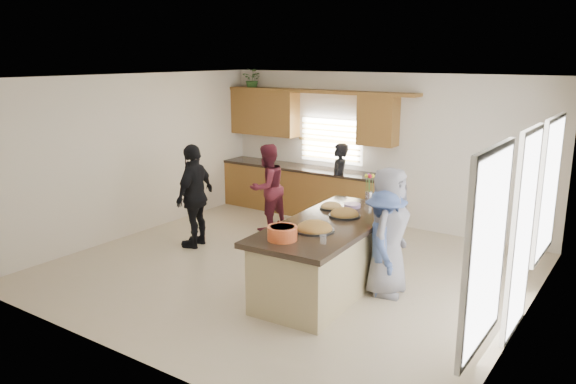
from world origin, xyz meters
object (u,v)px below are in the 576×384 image
Objects in this scene: woman_right_back at (385,243)px; woman_left_mid at (267,187)px; salad_bowl at (282,232)px; woman_left_back at (338,183)px; woman_right_front at (388,232)px; woman_left_front at (195,196)px; island at (329,257)px.

woman_left_mid is at bearing 34.53° from woman_right_back.
woman_left_back is (-1.37, 3.83, -0.29)m from salad_bowl.
woman_left_mid is 3.31m from woman_right_front.
woman_left_front is (-0.44, -1.41, 0.07)m from woman_left_mid.
island is 1.61× the size of woman_left_front.
woman_left_front is 1.17× the size of woman_right_back.
salad_bowl is 0.21× the size of woman_left_front.
woman_left_front is at bearing 170.62° from island.
woman_right_front reaches higher than woman_left_mid.
woman_left_front reaches higher than woman_left_mid.
woman_left_mid is 0.91× the size of woman_right_front.
woman_right_back is 0.15m from woman_right_front.
woman_left_front is (-2.63, 1.27, -0.18)m from salad_bowl.
woman_left_back is (-1.47, 2.86, 0.30)m from island.
woman_left_front is at bearing 154.28° from salad_bowl.
woman_left_mid is 0.91× the size of woman_left_front.
woman_left_mid is 1.48m from woman_left_front.
salad_bowl is at bearing 51.92° from woman_left_front.
woman_right_front is at bearing 14.98° from woman_left_back.
woman_left_front is (-1.26, -2.56, 0.10)m from woman_left_back.
woman_left_front reaches higher than woman_right_back.
woman_left_front is 1.00× the size of woman_right_front.
woman_left_back is at bearing 10.32° from woman_right_back.
woman_right_back is at bearing 76.46° from woman_left_front.
woman_left_front is (-2.74, 0.31, 0.41)m from island.
salad_bowl is 2.93m from woman_left_front.
woman_left_mid reaches higher than salad_bowl.
woman_right_front is (0.80, 1.28, -0.18)m from salad_bowl.
salad_bowl is at bearing -5.73° from woman_left_back.
island is at bearing 71.28° from woman_left_front.
woman_left_front reaches higher than woman_left_back.
woman_right_back is at bearing 56.43° from salad_bowl.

